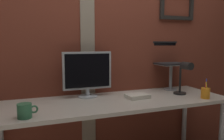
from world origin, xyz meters
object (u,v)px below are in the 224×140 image
at_px(pen_cup, 205,93).
at_px(coffee_mug, 25,111).
at_px(laptop, 167,58).
at_px(desk_lamp, 184,75).
at_px(monitor, 87,72).

relative_size(pen_cup, coffee_mug, 1.35).
bearing_deg(laptop, desk_lamp, -96.11).
bearing_deg(coffee_mug, desk_lamp, 6.87).
xyz_separation_m(laptop, pen_cup, (0.07, -0.49, -0.29)).
xyz_separation_m(monitor, pen_cup, (0.96, -0.42, -0.18)).
distance_m(laptop, coffee_mug, 1.53).
bearing_deg(monitor, coffee_mug, -141.25).
xyz_separation_m(monitor, laptop, (0.90, 0.07, 0.11)).
xyz_separation_m(monitor, desk_lamp, (0.86, -0.26, -0.03)).
relative_size(laptop, desk_lamp, 0.95).
height_order(monitor, coffee_mug, monitor).
distance_m(monitor, laptop, 0.91).
height_order(monitor, laptop, laptop).
relative_size(desk_lamp, pen_cup, 1.78).
distance_m(laptop, pen_cup, 0.57).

